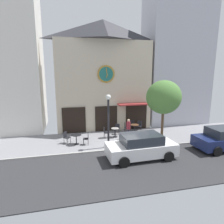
% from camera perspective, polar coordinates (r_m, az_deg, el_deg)
% --- Properties ---
extents(ground_plane, '(27.83, 9.87, 0.13)m').
position_cam_1_polar(ground_plane, '(13.76, 3.68, -11.27)').
color(ground_plane, gray).
extents(clock_building, '(8.67, 3.64, 9.89)m').
position_cam_1_polar(clock_building, '(18.56, -2.51, 10.88)').
color(clock_building, beige).
rests_on(clock_building, ground_plane).
extents(neighbor_building_left, '(5.93, 4.75, 14.87)m').
position_cam_1_polar(neighbor_building_left, '(20.20, -28.82, 16.21)').
color(neighbor_building_left, silver).
rests_on(neighbor_building_left, ground_plane).
extents(neighbor_building_right, '(6.49, 3.60, 13.04)m').
position_cam_1_polar(neighbor_building_right, '(21.98, 18.14, 14.14)').
color(neighbor_building_right, '#B2B2BC').
rests_on(neighbor_building_right, ground_plane).
extents(street_lamp, '(0.36, 0.36, 3.81)m').
position_cam_1_polar(street_lamp, '(13.74, -1.06, -2.65)').
color(street_lamp, black).
rests_on(street_lamp, ground_plane).
extents(street_tree, '(2.58, 2.33, 4.75)m').
position_cam_1_polar(street_tree, '(14.76, 14.82, 4.15)').
color(street_tree, brown).
rests_on(street_tree, ground_plane).
extents(cafe_table_center, '(0.75, 0.75, 0.75)m').
position_cam_1_polar(cafe_table_center, '(14.91, -10.35, -7.27)').
color(cafe_table_center, black).
rests_on(cafe_table_center, ground_plane).
extents(cafe_table_near_curb, '(0.64, 0.64, 0.76)m').
position_cam_1_polar(cafe_table_near_curb, '(16.29, 0.92, -5.58)').
color(cafe_table_near_curb, black).
rests_on(cafe_table_near_curb, ground_plane).
extents(cafe_table_leftmost, '(0.73, 0.73, 0.75)m').
position_cam_1_polar(cafe_table_leftmost, '(17.55, 6.63, -4.31)').
color(cafe_table_leftmost, black).
rests_on(cafe_table_leftmost, ground_plane).
extents(cafe_chair_facing_wall, '(0.56, 0.56, 0.90)m').
position_cam_1_polar(cafe_chair_facing_wall, '(18.23, 7.96, -3.77)').
color(cafe_chair_facing_wall, black).
rests_on(cafe_chair_facing_wall, ground_plane).
extents(cafe_chair_curbside, '(0.45, 0.45, 0.90)m').
position_cam_1_polar(cafe_chair_curbside, '(14.78, -7.32, -7.42)').
color(cafe_chair_curbside, black).
rests_on(cafe_chair_curbside, ground_plane).
extents(cafe_chair_near_lamp, '(0.49, 0.49, 0.90)m').
position_cam_1_polar(cafe_chair_near_lamp, '(18.36, 5.94, -3.61)').
color(cafe_chair_near_lamp, black).
rests_on(cafe_chair_near_lamp, ground_plane).
extents(cafe_chair_under_awning, '(0.49, 0.49, 0.90)m').
position_cam_1_polar(cafe_chair_under_awning, '(17.55, 4.01, -4.29)').
color(cafe_chair_under_awning, black).
rests_on(cafe_chair_under_awning, ground_plane).
extents(cafe_chair_outer, '(0.56, 0.56, 0.90)m').
position_cam_1_polar(cafe_chair_outer, '(15.30, -13.19, -6.97)').
color(cafe_chair_outer, black).
rests_on(cafe_chair_outer, ground_plane).
extents(cafe_chair_mid_row, '(0.54, 0.54, 0.90)m').
position_cam_1_polar(cafe_chair_mid_row, '(17.08, 1.53, -4.71)').
color(cafe_chair_mid_row, black).
rests_on(cafe_chair_mid_row, ground_plane).
extents(cafe_chair_corner, '(0.40, 0.40, 0.90)m').
position_cam_1_polar(cafe_chair_corner, '(16.11, -1.92, -5.73)').
color(cafe_chair_corner, black).
rests_on(cafe_chair_corner, ground_plane).
extents(pedestrian_maroon, '(0.41, 0.41, 1.67)m').
position_cam_1_polar(pedestrian_maroon, '(15.74, 4.79, -4.91)').
color(pedestrian_maroon, '#2D2D38').
rests_on(pedestrian_maroon, ground_plane).
extents(parked_car_white, '(4.36, 2.14, 1.55)m').
position_cam_1_polar(parked_car_white, '(12.51, 8.46, -9.90)').
color(parked_car_white, white).
rests_on(parked_car_white, ground_plane).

